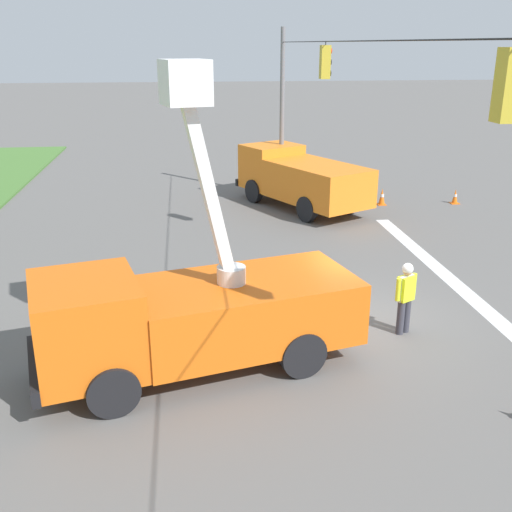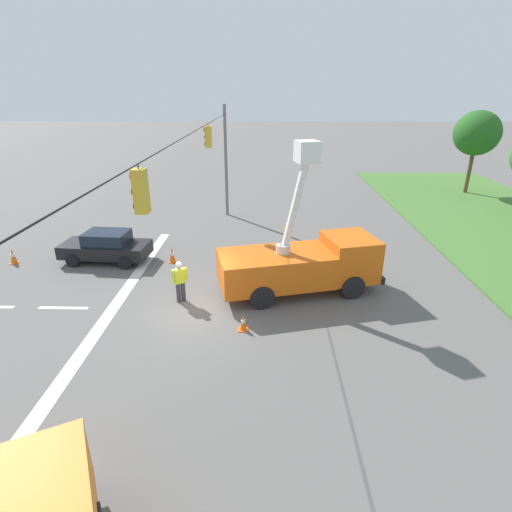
{
  "view_description": "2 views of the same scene",
  "coord_description": "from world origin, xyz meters",
  "px_view_note": "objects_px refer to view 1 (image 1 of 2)",
  "views": [
    {
      "loc": [
        -13.07,
        4.3,
        6.54
      ],
      "look_at": [
        2.03,
        2.47,
        1.13
      ],
      "focal_mm": 42.0,
      "sensor_mm": 36.0,
      "label": 1
    },
    {
      "loc": [
        13.64,
        2.71,
        8.05
      ],
      "look_at": [
        -2.38,
        2.28,
        1.34
      ],
      "focal_mm": 28.0,
      "sensor_mm": 36.0,
      "label": 2
    }
  ],
  "objects_px": {
    "utility_truck_bucket_lift": "(192,311)",
    "traffic_cone_foreground_right": "(455,197)",
    "traffic_cone_near_bucket": "(382,197)",
    "utility_truck_support_near": "(300,177)",
    "traffic_cone_lane_edge_b": "(280,293)",
    "road_worker": "(405,294)"
  },
  "relations": [
    {
      "from": "utility_truck_bucket_lift",
      "to": "traffic_cone_foreground_right",
      "type": "distance_m",
      "value": 17.16
    },
    {
      "from": "utility_truck_bucket_lift",
      "to": "traffic_cone_near_bucket",
      "type": "relative_size",
      "value": 10.06
    },
    {
      "from": "road_worker",
      "to": "traffic_cone_lane_edge_b",
      "type": "relative_size",
      "value": 2.86
    },
    {
      "from": "utility_truck_support_near",
      "to": "traffic_cone_lane_edge_b",
      "type": "distance_m",
      "value": 10.09
    },
    {
      "from": "traffic_cone_near_bucket",
      "to": "road_worker",
      "type": "bearing_deg",
      "value": 164.16
    },
    {
      "from": "traffic_cone_lane_edge_b",
      "to": "road_worker",
      "type": "bearing_deg",
      "value": -127.58
    },
    {
      "from": "utility_truck_bucket_lift",
      "to": "road_worker",
      "type": "xyz_separation_m",
      "value": [
        1.09,
        -4.99,
        -0.35
      ]
    },
    {
      "from": "road_worker",
      "to": "traffic_cone_foreground_right",
      "type": "relative_size",
      "value": 2.82
    },
    {
      "from": "utility_truck_bucket_lift",
      "to": "traffic_cone_foreground_right",
      "type": "relative_size",
      "value": 11.36
    },
    {
      "from": "traffic_cone_foreground_right",
      "to": "road_worker",
      "type": "bearing_deg",
      "value": 150.53
    },
    {
      "from": "utility_truck_bucket_lift",
      "to": "road_worker",
      "type": "height_order",
      "value": "utility_truck_bucket_lift"
    },
    {
      "from": "utility_truck_bucket_lift",
      "to": "traffic_cone_near_bucket",
      "type": "height_order",
      "value": "utility_truck_bucket_lift"
    },
    {
      "from": "traffic_cone_foreground_right",
      "to": "utility_truck_bucket_lift",
      "type": "bearing_deg",
      "value": 137.68
    },
    {
      "from": "traffic_cone_foreground_right",
      "to": "traffic_cone_lane_edge_b",
      "type": "relative_size",
      "value": 1.01
    },
    {
      "from": "traffic_cone_lane_edge_b",
      "to": "traffic_cone_foreground_right",
      "type": "bearing_deg",
      "value": -43.97
    },
    {
      "from": "road_worker",
      "to": "traffic_cone_near_bucket",
      "type": "xyz_separation_m",
      "value": [
        11.76,
        -3.34,
        -0.65
      ]
    },
    {
      "from": "traffic_cone_near_bucket",
      "to": "traffic_cone_lane_edge_b",
      "type": "bearing_deg",
      "value": 148.34
    },
    {
      "from": "utility_truck_support_near",
      "to": "traffic_cone_lane_edge_b",
      "type": "height_order",
      "value": "utility_truck_support_near"
    },
    {
      "from": "utility_truck_bucket_lift",
      "to": "utility_truck_support_near",
      "type": "bearing_deg",
      "value": -20.21
    },
    {
      "from": "utility_truck_bucket_lift",
      "to": "traffic_cone_lane_edge_b",
      "type": "relative_size",
      "value": 11.51
    },
    {
      "from": "utility_truck_bucket_lift",
      "to": "traffic_cone_foreground_right",
      "type": "bearing_deg",
      "value": -42.32
    },
    {
      "from": "utility_truck_support_near",
      "to": "traffic_cone_near_bucket",
      "type": "distance_m",
      "value": 3.7
    }
  ]
}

